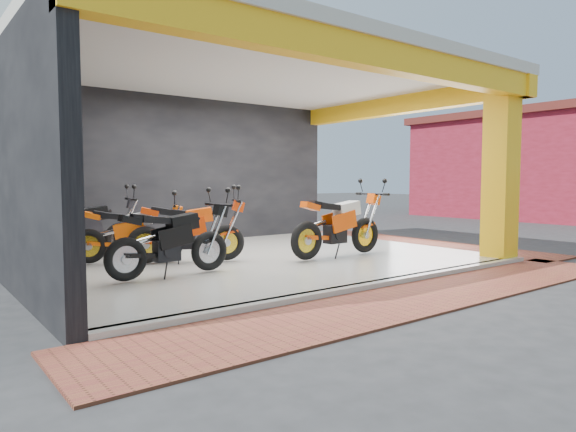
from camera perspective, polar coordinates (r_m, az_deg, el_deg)
name	(u,v)px	position (r m, az deg, el deg)	size (l,w,h in m)	color
ground	(326,278)	(8.26, 4.26, -6.89)	(80.00, 80.00, 0.00)	#2D2D30
showroom_floor	(256,260)	(9.81, -3.55, -4.85)	(8.00, 6.00, 0.10)	silver
showroom_ceiling	(255,70)	(9.91, -3.65, 15.89)	(8.40, 6.40, 0.20)	beige
back_wall	(183,172)	(12.39, -11.63, 4.80)	(8.20, 0.20, 3.50)	black
left_wall	(11,166)	(8.16, -28.38, 4.87)	(0.20, 6.20, 3.50)	black
corner_column	(501,170)	(10.57, 22.57, 4.73)	(0.50, 0.50, 3.50)	yellow
header_beam_front	(375,55)	(7.59, 9.65, 17.20)	(8.40, 0.30, 0.40)	yellow
header_beam_right	(398,105)	(12.49, 12.15, 11.92)	(0.30, 6.40, 0.40)	yellow
floor_kerb	(373,285)	(7.53, 9.47, -7.61)	(8.00, 0.20, 0.10)	silver
paver_front	(417,298)	(7.04, 14.15, -8.79)	(9.00, 1.40, 0.03)	brown
paver_right	(418,243)	(13.08, 14.21, -2.90)	(1.40, 7.00, 0.03)	brown
moto_hero	(365,218)	(10.24, 8.57, -0.22)	(2.34, 0.87, 1.43)	#E94A09
moto_row_a	(166,228)	(9.33, -13.44, -1.32)	(2.00, 0.74, 1.22)	#FF5D0A
moto_row_b	(209,232)	(8.21, -8.77, -1.74)	(2.10, 0.78, 1.29)	black
moto_row_c	(226,225)	(9.23, -6.87, -1.00)	(2.15, 0.80, 1.32)	red
moto_row_d	(122,222)	(10.18, -18.01, -0.69)	(2.17, 0.80, 1.32)	black
moto_row_e	(65,218)	(10.89, -23.53, -0.25)	(2.34, 0.87, 1.43)	#AEB0B6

